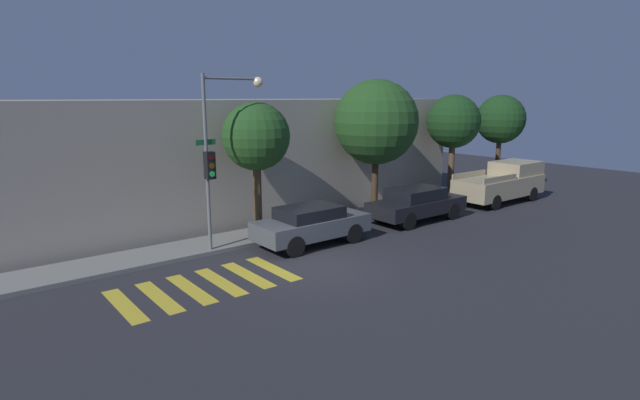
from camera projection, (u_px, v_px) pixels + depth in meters
ground_plane at (319, 267)px, 15.65m from camera, size 60.00×60.00×0.00m
sidewalk at (251, 237)px, 18.82m from camera, size 26.00×1.90×0.14m
building_row at (198, 160)px, 21.66m from camera, size 26.00×6.00×5.13m
crosswalk at (206, 285)px, 14.16m from camera, size 4.98×2.60×0.00m
traffic_light_pole at (220, 143)px, 16.55m from camera, size 2.57×0.56×5.99m
sedan_near_corner at (311, 224)px, 17.89m from camera, size 4.25×1.78×1.42m
sedan_middle at (417, 203)px, 21.34m from camera, size 4.57×1.82×1.45m
pickup_truck at (503, 182)px, 25.25m from camera, size 5.34×2.00×1.97m
tree_near_corner at (256, 137)px, 18.11m from camera, size 2.49×2.49×5.08m
tree_midblock at (376, 122)px, 21.73m from camera, size 3.69×3.69×6.01m
tree_far_end at (453, 122)px, 25.06m from camera, size 2.68×2.68×5.37m
tree_behind_truck at (501, 120)px, 27.61m from camera, size 2.67×2.67×5.36m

